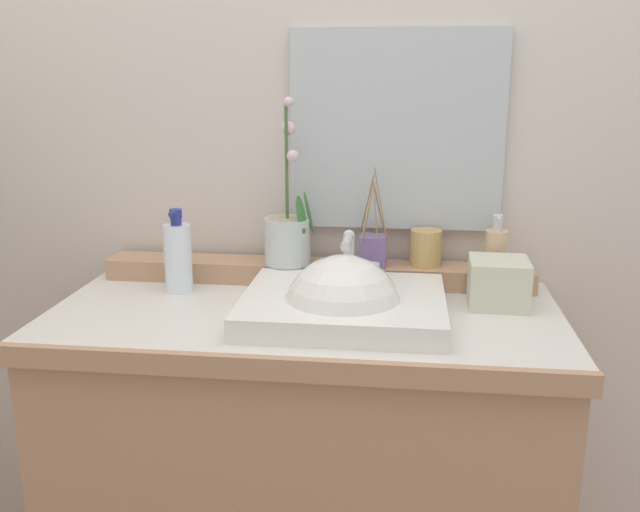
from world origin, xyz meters
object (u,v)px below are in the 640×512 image
object	(u,v)px
soap_dispenser	(496,248)
tissue_box	(498,283)
potted_plant	(288,233)
tumbler_cup	(426,248)
lotion_bottle	(178,256)
reed_diffuser	(373,249)
sink_basin	(343,311)

from	to	relation	value
soap_dispenser	tissue_box	xyz separation A→B (m)	(-0.01, -0.12, -0.05)
potted_plant	tumbler_cup	size ratio (longest dim) A/B	4.53
soap_dispenser	tumbler_cup	distance (m)	0.17
tissue_box	lotion_bottle	bearing A→B (deg)	178.86
soap_dispenser	reed_diffuser	bearing A→B (deg)	179.66
soap_dispenser	tumbler_cup	xyz separation A→B (m)	(-0.17, 0.01, -0.01)
sink_basin	tumbler_cup	world-z (taller)	sink_basin
potted_plant	soap_dispenser	distance (m)	0.50
sink_basin	tissue_box	xyz separation A→B (m)	(0.34, 0.13, 0.04)
tissue_box	potted_plant	bearing A→B (deg)	167.83
sink_basin	tissue_box	distance (m)	0.36
lotion_bottle	sink_basin	bearing A→B (deg)	-19.60
reed_diffuser	tissue_box	xyz separation A→B (m)	(0.29, -0.12, -0.04)
soap_dispenser	lotion_bottle	size ratio (longest dim) A/B	0.67
soap_dispenser	tumbler_cup	size ratio (longest dim) A/B	1.50
potted_plant	reed_diffuser	size ratio (longest dim) A/B	1.67
sink_basin	soap_dispenser	size ratio (longest dim) A/B	3.22
sink_basin	lotion_bottle	xyz separation A→B (m)	(-0.41, 0.15, 0.07)
sink_basin	lotion_bottle	world-z (taller)	lotion_bottle
tissue_box	tumbler_cup	bearing A→B (deg)	140.78
potted_plant	reed_diffuser	bearing A→B (deg)	2.91
potted_plant	tumbler_cup	distance (m)	0.34
tumbler_cup	reed_diffuser	world-z (taller)	reed_diffuser
potted_plant	tissue_box	world-z (taller)	potted_plant
lotion_bottle	tissue_box	size ratio (longest dim) A/B	1.54
potted_plant	soap_dispenser	xyz separation A→B (m)	(0.50, 0.01, -0.02)
potted_plant	lotion_bottle	size ratio (longest dim) A/B	2.01
tumbler_cup	tissue_box	world-z (taller)	tumbler_cup
sink_basin	tumbler_cup	distance (m)	0.33
reed_diffuser	lotion_bottle	world-z (taller)	reed_diffuser
potted_plant	lotion_bottle	distance (m)	0.27
tissue_box	soap_dispenser	bearing A→B (deg)	86.98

